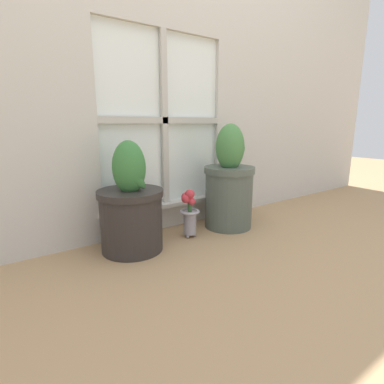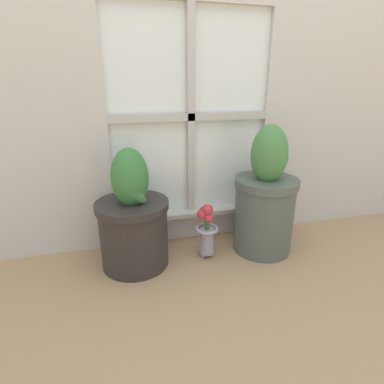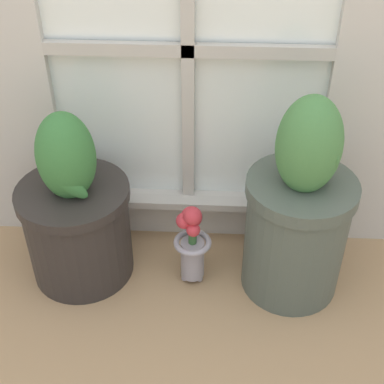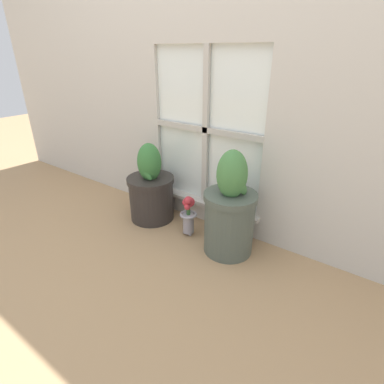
{
  "view_description": "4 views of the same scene",
  "coord_description": "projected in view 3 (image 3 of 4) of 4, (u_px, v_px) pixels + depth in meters",
  "views": [
    {
      "loc": [
        -0.91,
        -0.95,
        0.63
      ],
      "look_at": [
        0.06,
        0.4,
        0.25
      ],
      "focal_mm": 28.0,
      "sensor_mm": 36.0,
      "label": 1
    },
    {
      "loc": [
        -0.36,
        -0.86,
        0.81
      ],
      "look_at": [
        -0.04,
        0.41,
        0.33
      ],
      "focal_mm": 28.0,
      "sensor_mm": 36.0,
      "label": 2
    },
    {
      "loc": [
        0.08,
        -0.79,
        1.22
      ],
      "look_at": [
        0.02,
        0.36,
        0.34
      ],
      "focal_mm": 50.0,
      "sensor_mm": 36.0,
      "label": 3
    },
    {
      "loc": [
        1.02,
        -0.97,
        1.1
      ],
      "look_at": [
        0.05,
        0.37,
        0.31
      ],
      "focal_mm": 28.0,
      "sensor_mm": 36.0,
      "label": 4
    }
  ],
  "objects": [
    {
      "name": "flower_vase",
      "position": [
        192.0,
        241.0,
        1.57
      ],
      "size": [
        0.11,
        0.11,
        0.28
      ],
      "color": "#99939E",
      "rests_on": "ground_plane"
    },
    {
      "name": "ground_plane",
      "position": [
        176.0,
        382.0,
        1.37
      ],
      "size": [
        10.0,
        10.0,
        0.0
      ],
      "primitive_type": "plane",
      "color": "tan"
    },
    {
      "name": "potted_plant_left",
      "position": [
        76.0,
        215.0,
        1.56
      ],
      "size": [
        0.33,
        0.33,
        0.55
      ],
      "color": "#2D2826",
      "rests_on": "ground_plane"
    },
    {
      "name": "potted_plant_right",
      "position": [
        298.0,
        215.0,
        1.49
      ],
      "size": [
        0.3,
        0.3,
        0.63
      ],
      "color": "#4C564C",
      "rests_on": "ground_plane"
    }
  ]
}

